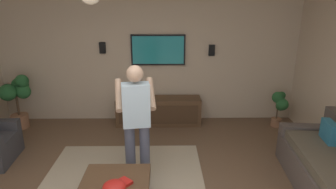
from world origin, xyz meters
TOP-DOWN VIEW (x-y plane):
  - wall_back_tv at (3.17, 0.00)m, footprint 0.10×6.23m
  - couch at (0.53, -2.51)m, footprint 1.97×1.03m
  - media_console at (2.84, -0.19)m, footprint 0.45×1.70m
  - tv at (3.08, -0.19)m, footprint 0.05×1.08m
  - person_standing at (0.89, 0.07)m, footprint 0.59×0.59m
  - potted_plant_tall at (2.67, 2.53)m, footprint 0.56×0.53m
  - potted_plant_short at (2.63, -2.59)m, footprint 0.32×0.30m
  - bowl at (0.02, 0.25)m, footprint 0.26×0.26m
  - book at (0.13, 0.18)m, footprint 0.27×0.27m
  - vase_round at (2.84, 0.27)m, footprint 0.22×0.22m
  - wall_speaker_left at (3.09, -1.27)m, footprint 0.06×0.12m
  - wall_speaker_right at (3.09, 0.92)m, footprint 0.06×0.12m

SIDE VIEW (x-z plane):
  - media_console at x=2.84m, z-range 0.00..0.55m
  - couch at x=0.53m, z-range -0.12..0.75m
  - book at x=0.13m, z-range 0.40..0.44m
  - bowl at x=0.02m, z-range 0.40..0.52m
  - potted_plant_short at x=2.63m, z-range 0.11..0.84m
  - vase_round at x=2.84m, z-range 0.55..0.77m
  - potted_plant_tall at x=2.67m, z-range 0.13..1.21m
  - person_standing at x=0.89m, z-range 0.11..1.75m
  - wall_back_tv at x=3.17m, z-range 0.00..2.86m
  - wall_speaker_left at x=3.09m, z-range 1.36..1.58m
  - tv at x=3.08m, z-range 1.18..1.79m
  - wall_speaker_right at x=3.09m, z-range 1.42..1.64m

